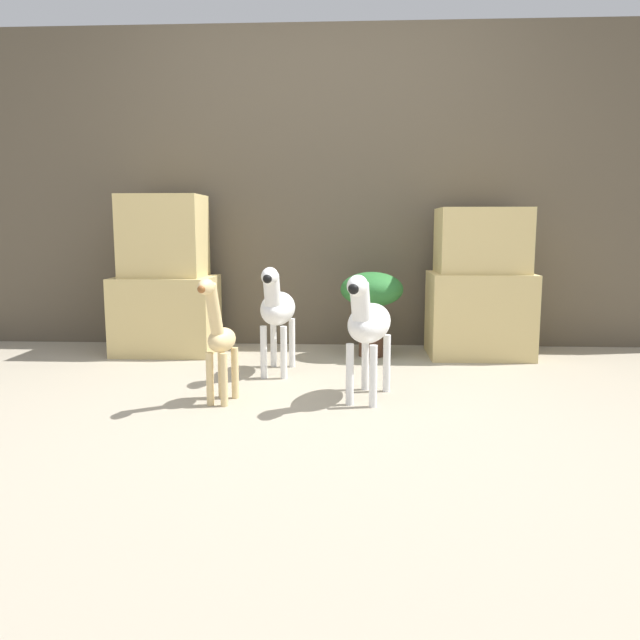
{
  "coord_description": "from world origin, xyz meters",
  "views": [
    {
      "loc": [
        0.21,
        -2.76,
        0.84
      ],
      "look_at": [
        0.04,
        0.51,
        0.35
      ],
      "focal_mm": 35.0,
      "sensor_mm": 36.0,
      "label": 1
    }
  ],
  "objects": [
    {
      "name": "zebra_right",
      "position": [
        0.28,
        0.21,
        0.38
      ],
      "size": [
        0.29,
        0.55,
        0.63
      ],
      "color": "white",
      "rests_on": "ground_plane"
    },
    {
      "name": "giraffe_figurine",
      "position": [
        -0.42,
        0.11,
        0.32
      ],
      "size": [
        0.15,
        0.34,
        0.61
      ],
      "color": "#E0C184",
      "rests_on": "ground_plane"
    },
    {
      "name": "rock_pillar_right",
      "position": [
        1.03,
        1.31,
        0.45
      ],
      "size": [
        0.65,
        0.48,
        0.96
      ],
      "color": "#D1B775",
      "rests_on": "ground_plane"
    },
    {
      "name": "ground_plane",
      "position": [
        0.0,
        0.0,
        0.0
      ],
      "size": [
        14.0,
        14.0,
        0.0
      ],
      "primitive_type": "plane",
      "color": "#9E937F"
    },
    {
      "name": "wall_back",
      "position": [
        0.0,
        1.7,
        1.1
      ],
      "size": [
        6.4,
        0.08,
        2.2
      ],
      "color": "brown",
      "rests_on": "ground_plane"
    },
    {
      "name": "zebra_left",
      "position": [
        -0.22,
        0.74,
        0.38
      ],
      "size": [
        0.21,
        0.55,
        0.63
      ],
      "color": "white",
      "rests_on": "ground_plane"
    },
    {
      "name": "potted_palm_front",
      "position": [
        0.33,
        1.26,
        0.41
      ],
      "size": [
        0.41,
        0.41,
        0.55
      ],
      "color": "#513323",
      "rests_on": "ground_plane"
    },
    {
      "name": "rock_pillar_left",
      "position": [
        -1.03,
        1.31,
        0.47
      ],
      "size": [
        0.65,
        0.48,
        1.05
      ],
      "color": "#D1B775",
      "rests_on": "ground_plane"
    }
  ]
}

